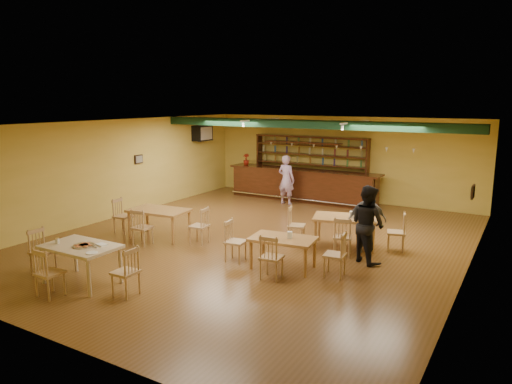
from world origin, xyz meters
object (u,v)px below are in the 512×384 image
Objects in this scene: patron_right_a at (368,224)px; dining_table_c at (160,224)px; dining_table_d at (283,253)px; near_table at (82,264)px; bar_counter at (302,185)px; patron_bar at (286,180)px; dining_table_b at (345,232)px.

dining_table_c is at bearing 41.52° from patron_right_a.
near_table reaches higher than dining_table_d.
dining_table_d is 4.12m from near_table.
dining_table_c is at bearing 103.75° from near_table.
dining_table_c is 3.88m from dining_table_d.
patron_right_a is at bearing 41.96° from near_table.
dining_table_c is (-1.24, -6.19, -0.18)m from bar_counter.
bar_counter is at bearing 72.97° from dining_table_c.
patron_bar is 0.99× the size of patron_right_a.
bar_counter reaches higher than dining_table_b.
patron_bar is (-2.85, 5.76, 0.52)m from dining_table_d.
near_table reaches higher than dining_table_b.
dining_table_c is 3.28m from near_table.
patron_right_a reaches higher than near_table.
bar_counter is at bearing -21.00° from patron_right_a.
dining_table_b reaches higher than dining_table_d.
patron_bar reaches higher than dining_table_d.
bar_counter is 3.69× the size of dining_table_c.
bar_counter is 3.24× the size of patron_right_a.
patron_bar is (-0.24, -0.83, 0.30)m from bar_counter.
bar_counter is 9.38m from near_table.
dining_table_d is (-0.62, -2.13, -0.04)m from dining_table_b.
patron_bar is at bearing 118.02° from dining_table_b.
dining_table_b is 1.11× the size of dining_table_d.
bar_counter is 5.51m from dining_table_b.
patron_bar reaches higher than near_table.
near_table is 6.08m from patron_right_a.
bar_counter reaches higher than dining_table_c.
patron_bar reaches higher than dining_table_b.
bar_counter is 3.29× the size of patron_bar.
dining_table_d is (2.61, -6.59, -0.22)m from bar_counter.
bar_counter is at bearing 86.70° from near_table.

